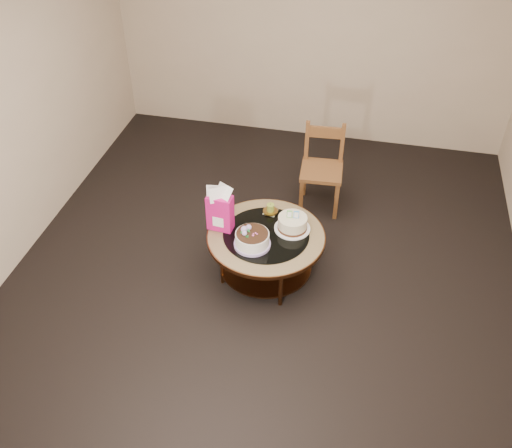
% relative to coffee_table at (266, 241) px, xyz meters
% --- Properties ---
extents(ground, '(5.00, 5.00, 0.00)m').
position_rel_coffee_table_xyz_m(ground, '(-0.00, 0.00, -0.38)').
color(ground, black).
rests_on(ground, ground).
extents(room_walls, '(4.52, 5.02, 2.61)m').
position_rel_coffee_table_xyz_m(room_walls, '(-0.00, 0.00, 1.16)').
color(room_walls, '#C3AD93').
rests_on(room_walls, ground).
extents(coffee_table, '(1.02, 1.02, 0.46)m').
position_rel_coffee_table_xyz_m(coffee_table, '(0.00, 0.00, 0.00)').
color(coffee_table, brown).
rests_on(coffee_table, ground).
extents(decorated_cake, '(0.31, 0.31, 0.18)m').
position_rel_coffee_table_xyz_m(decorated_cake, '(-0.09, -0.16, 0.14)').
color(decorated_cake, '#B095D3').
rests_on(decorated_cake, coffee_table).
extents(cream_cake, '(0.31, 0.31, 0.20)m').
position_rel_coffee_table_xyz_m(cream_cake, '(0.21, 0.12, 0.14)').
color(cream_cake, white).
rests_on(cream_cake, coffee_table).
extents(gift_bag, '(0.22, 0.17, 0.43)m').
position_rel_coffee_table_xyz_m(gift_bag, '(-0.40, 0.00, 0.29)').
color(gift_bag, '#DB148B').
rests_on(gift_bag, coffee_table).
extents(pillar_candle, '(0.13, 0.13, 0.10)m').
position_rel_coffee_table_xyz_m(pillar_candle, '(-0.02, 0.30, 0.11)').
color(pillar_candle, '#C2B44F').
rests_on(pillar_candle, coffee_table).
extents(dining_chair, '(0.43, 0.43, 0.88)m').
position_rel_coffee_table_xyz_m(dining_chair, '(0.33, 1.12, 0.07)').
color(dining_chair, brown).
rests_on(dining_chair, ground).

